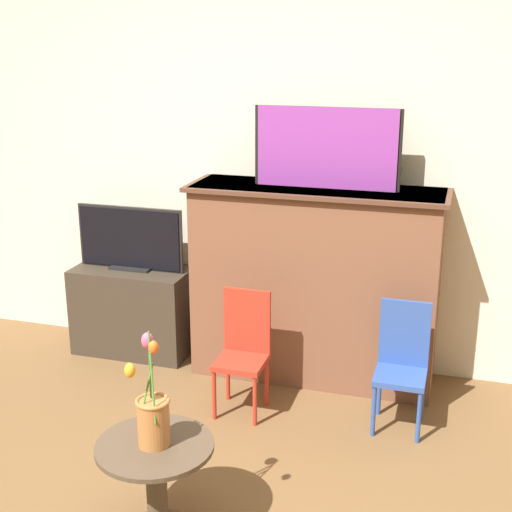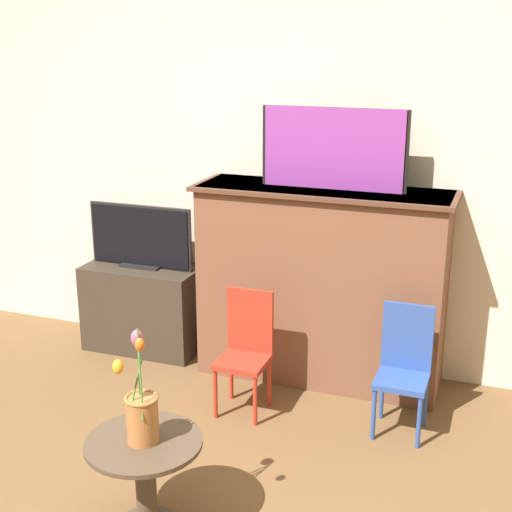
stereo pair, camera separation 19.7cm
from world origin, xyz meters
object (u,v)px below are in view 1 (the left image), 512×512
vase_tulips (153,415)px  chair_blue (402,360)px  painting (326,148)px  chair_red (244,346)px  tv_monitor (130,239)px

vase_tulips → chair_blue: bearing=53.8°
painting → vase_tulips: (-0.35, -1.65, -0.85)m
painting → chair_blue: bearing=-40.1°
painting → chair_blue: painting is taller
chair_red → vase_tulips: size_ratio=1.35×
painting → vase_tulips: 1.89m
painting → chair_red: painting is taller
chair_blue → vase_tulips: size_ratio=1.35×
tv_monitor → chair_red: size_ratio=1.04×
tv_monitor → chair_red: bearing=-29.5°
tv_monitor → vase_tulips: size_ratio=1.40×
tv_monitor → chair_blue: bearing=-14.1°
vase_tulips → painting: bearing=77.9°
painting → tv_monitor: (-1.26, 0.00, -0.64)m
painting → tv_monitor: 1.42m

